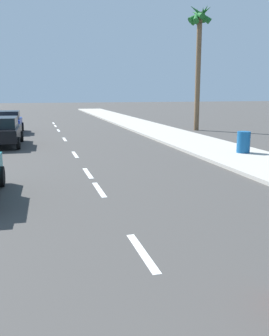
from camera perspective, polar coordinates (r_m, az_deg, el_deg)
name	(u,v)px	position (r m, az deg, el deg)	size (l,w,h in m)	color
ground_plane	(72,150)	(19.48, -9.42, 2.70)	(160.00, 160.00, 0.00)	#423F3D
sidewalk_strip	(185,139)	(23.13, 7.68, 4.30)	(3.60, 80.00, 0.14)	#B2ADA3
lane_stripe_2	(142,252)	(7.20, 1.17, -12.55)	(0.16, 1.80, 0.01)	white
lane_stripe_3	(99,190)	(11.55, -5.35, -3.24)	(0.16, 1.80, 0.01)	white
lane_stripe_4	(88,173)	(13.88, -7.05, -0.77)	(0.16, 1.80, 0.01)	white
lane_stripe_5	(75,155)	(18.03, -8.95, 2.02)	(0.16, 1.80, 0.01)	white
lane_stripe_6	(65,139)	(23.87, -10.49, 4.28)	(0.16, 1.80, 0.01)	white
lane_stripe_7	(58,130)	(29.39, -11.39, 5.58)	(0.16, 1.80, 0.01)	white
lane_stripe_8	(55,126)	(33.21, -11.83, 6.22)	(0.16, 1.80, 0.01)	white
lane_stripe_9	(53,123)	(36.06, -12.10, 6.61)	(0.16, 1.80, 0.01)	white
parked_car_black	(1,131)	(21.74, -19.42, 5.34)	(2.17, 4.52, 1.57)	black
parked_car_blue	(9,121)	(28.34, -18.34, 6.69)	(1.85, 3.84, 1.57)	#1E389E
palm_tree_far	(199,35)	(29.53, 9.73, 19.15)	(1.82, 1.86, 9.14)	brown
trash_bin_far	(243,142)	(18.15, 16.09, 3.76)	(0.60, 0.60, 0.98)	#14518C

